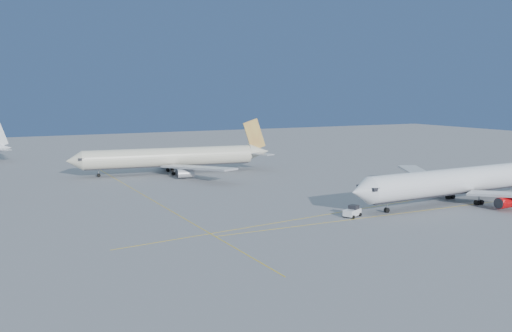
{
  "coord_description": "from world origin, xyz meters",
  "views": [
    {
      "loc": [
        -79.94,
        -108.97,
        26.72
      ],
      "look_at": [
        -12.03,
        24.23,
        7.0
      ],
      "focal_mm": 40.0,
      "sensor_mm": 36.0,
      "label": 1
    }
  ],
  "objects": [
    {
      "name": "ground",
      "position": [
        0.0,
        0.0,
        0.0
      ],
      "size": [
        500.0,
        500.0,
        0.0
      ],
      "primitive_type": "plane",
      "color": "slate",
      "rests_on": "ground"
    },
    {
      "name": "taxiway_lines",
      "position": [
        -14.71,
        6.34,
        0.01
      ],
      "size": [
        118.86,
        140.0,
        0.02
      ],
      "color": "#E6B70C",
      "rests_on": "ground"
    },
    {
      "name": "airliner_virgin",
      "position": [
        27.42,
        -10.72,
        5.24
      ],
      "size": [
        70.46,
        63.25,
        17.38
      ],
      "rotation": [
        0.0,
        0.0,
        0.05
      ],
      "color": "white",
      "rests_on": "ground"
    },
    {
      "name": "airliner_etihad",
      "position": [
        -20.04,
        67.54,
        5.32
      ],
      "size": [
        67.0,
        61.51,
        17.48
      ],
      "rotation": [
        0.0,
        0.0,
        -0.11
      ],
      "color": "beige",
      "rests_on": "ground"
    },
    {
      "name": "pushback_tug",
      "position": [
        -7.24,
        -11.85,
        1.13
      ],
      "size": [
        4.85,
        4.0,
        2.44
      ],
      "rotation": [
        0.0,
        0.0,
        0.43
      ],
      "color": "white",
      "rests_on": "ground"
    }
  ]
}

